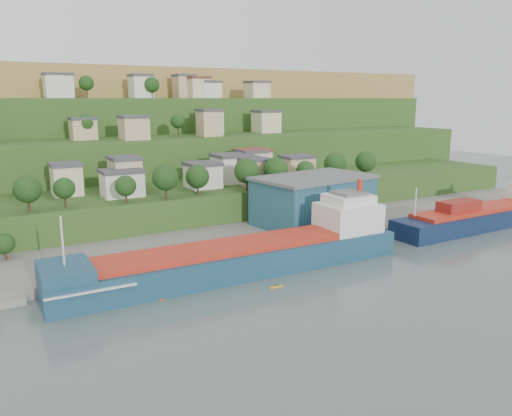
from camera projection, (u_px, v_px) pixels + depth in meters
ground at (242, 292)px, 91.65m from camera, size 500.00×500.00×0.00m
quay at (260, 240)px, 125.08m from camera, size 220.00×26.00×4.00m
hillside at (73, 174)px, 234.70m from camera, size 360.00×211.20×96.00m
cargo_ship_near at (248, 258)px, 101.76m from camera, size 74.01×12.73×18.99m
cargo_ship_far at (488, 216)px, 139.17m from camera, size 61.40×11.02×16.65m
warehouse at (313, 199)px, 133.11m from camera, size 33.31×23.07×12.80m
kayak_orange at (166, 298)px, 88.53m from camera, size 2.90×1.02×0.71m
kayak_yellow at (276, 286)px, 93.93m from camera, size 2.93×0.71×0.73m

